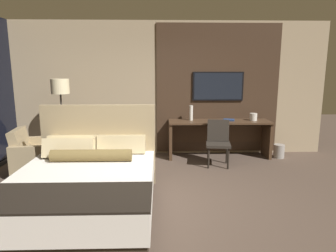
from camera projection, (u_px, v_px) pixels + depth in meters
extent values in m
plane|color=#4C3D33|center=(155.00, 205.00, 4.07)|extent=(16.00, 16.00, 0.00)
cube|color=tan|center=(156.00, 89.00, 6.36)|extent=(7.20, 0.06, 2.80)
cube|color=#3D2B1E|center=(218.00, 89.00, 6.35)|extent=(2.59, 0.03, 2.70)
cube|color=#33281E|center=(84.00, 208.00, 3.76)|extent=(1.68, 2.04, 0.22)
cube|color=silver|center=(83.00, 187.00, 3.71)|extent=(1.73, 2.11, 0.33)
cube|color=black|center=(65.00, 197.00, 3.01)|extent=(1.75, 0.74, 0.02)
cube|color=#998460|center=(99.00, 145.00, 4.74)|extent=(1.77, 0.08, 1.28)
cube|color=#C6B284|center=(73.00, 144.00, 4.58)|extent=(0.73, 0.23, 0.31)
cube|color=#C6B284|center=(122.00, 144.00, 4.60)|extent=(0.73, 0.23, 0.31)
cube|color=#C6B284|center=(69.00, 148.00, 4.37)|extent=(0.73, 0.25, 0.32)
cylinder|color=brown|center=(91.00, 155.00, 4.19)|extent=(1.13, 0.17, 0.17)
cube|color=#422D1E|center=(219.00, 122.00, 6.17)|extent=(2.09, 0.56, 0.03)
cube|color=#422D1E|center=(170.00, 140.00, 6.22)|extent=(0.06, 0.51, 0.74)
cube|color=#422D1E|center=(267.00, 139.00, 6.27)|extent=(0.06, 0.51, 0.74)
cube|color=#422D1E|center=(217.00, 134.00, 6.49)|extent=(1.97, 0.02, 0.37)
cube|color=black|center=(218.00, 86.00, 6.31)|extent=(1.07, 0.04, 0.60)
cube|color=black|center=(218.00, 86.00, 6.29)|extent=(1.01, 0.01, 0.55)
cube|color=#28231E|center=(218.00, 145.00, 5.66)|extent=(0.50, 0.49, 0.05)
cube|color=#28231E|center=(218.00, 130.00, 5.79)|extent=(0.42, 0.16, 0.42)
cylinder|color=black|center=(209.00, 158.00, 5.55)|extent=(0.04, 0.04, 0.39)
cylinder|color=black|center=(228.00, 159.00, 5.51)|extent=(0.04, 0.04, 0.39)
cylinder|color=black|center=(208.00, 153.00, 5.88)|extent=(0.04, 0.04, 0.39)
cylinder|color=black|center=(227.00, 154.00, 5.84)|extent=(0.04, 0.04, 0.39)
cube|color=#998460|center=(40.00, 161.00, 5.29)|extent=(0.85, 0.72, 0.45)
cube|color=#998460|center=(19.00, 139.00, 5.16)|extent=(0.28, 0.64, 0.38)
cube|color=#998460|center=(34.00, 163.00, 4.93)|extent=(0.78, 0.20, 0.59)
cube|color=#998460|center=(45.00, 152.00, 5.63)|extent=(0.78, 0.20, 0.59)
cylinder|color=#282623|center=(65.00, 161.00, 5.95)|extent=(0.28, 0.28, 0.03)
cylinder|color=#332D28|center=(63.00, 128.00, 5.82)|extent=(0.03, 0.03, 1.40)
cylinder|color=beige|center=(60.00, 86.00, 5.67)|extent=(0.34, 0.34, 0.28)
cylinder|color=silver|center=(191.00, 113.00, 6.21)|extent=(0.08, 0.08, 0.31)
cylinder|color=silver|center=(253.00, 117.00, 6.20)|extent=(0.15, 0.15, 0.15)
cube|color=navy|center=(229.00, 120.00, 6.20)|extent=(0.26, 0.21, 0.03)
cylinder|color=gray|center=(279.00, 151.00, 6.23)|extent=(0.22, 0.22, 0.28)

